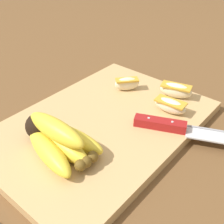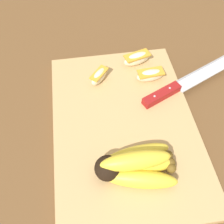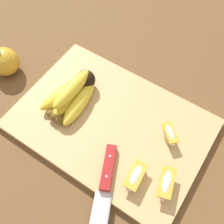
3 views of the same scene
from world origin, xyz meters
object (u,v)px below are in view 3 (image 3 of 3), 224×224
object	(u,v)px
apple_wedge_far	(166,184)
chefs_knife	(104,190)
apple_wedge_near	(169,134)
whole_apple	(5,62)
apple_wedge_middle	(135,176)
banana_bunch	(73,94)

from	to	relation	value
apple_wedge_far	chefs_knife	bearing A→B (deg)	38.58
apple_wedge_near	apple_wedge_far	size ratio (longest dim) A/B	0.75
whole_apple	apple_wedge_middle	bearing A→B (deg)	170.60
chefs_knife	apple_wedge_far	size ratio (longest dim) A/B	3.49
banana_bunch	chefs_knife	distance (m)	0.24
whole_apple	chefs_knife	bearing A→B (deg)	162.14
banana_bunch	apple_wedge_middle	world-z (taller)	banana_bunch
apple_wedge_far	whole_apple	bearing A→B (deg)	-5.96
banana_bunch	apple_wedge_far	size ratio (longest dim) A/B	2.02
apple_wedge_near	whole_apple	world-z (taller)	whole_apple
chefs_knife	whole_apple	xyz separation A→B (m)	(0.41, -0.13, 0.01)
apple_wedge_near	apple_wedge_far	distance (m)	0.11
banana_bunch	apple_wedge_middle	size ratio (longest dim) A/B	2.18
chefs_knife	apple_wedge_middle	bearing A→B (deg)	-123.98
chefs_knife	apple_wedge_middle	distance (m)	0.07
apple_wedge_middle	whole_apple	size ratio (longest dim) A/B	0.81
apple_wedge_near	apple_wedge_middle	size ratio (longest dim) A/B	0.81
apple_wedge_far	apple_wedge_near	bearing A→B (deg)	-66.13
apple_wedge_far	whole_apple	world-z (taller)	whole_apple
apple_wedge_middle	apple_wedge_near	bearing A→B (deg)	-96.43
chefs_knife	apple_wedge_far	xyz separation A→B (m)	(-0.10, -0.08, 0.01)
banana_bunch	apple_wedge_near	xyz separation A→B (m)	(-0.24, -0.04, -0.01)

